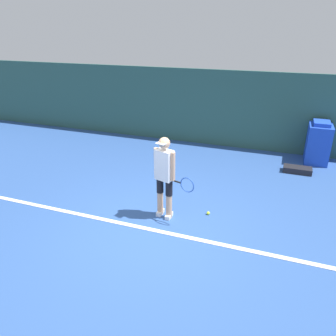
{
  "coord_description": "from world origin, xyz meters",
  "views": [
    {
      "loc": [
        2.05,
        -4.84,
        3.55
      ],
      "look_at": [
        0.01,
        0.72,
        0.98
      ],
      "focal_mm": 35.0,
      "sensor_mm": 36.0,
      "label": 1
    }
  ],
  "objects_px": {
    "tennis_ball": "(208,213)",
    "covered_chair": "(318,143)",
    "tennis_player": "(165,174)",
    "equipment_bag": "(297,170)"
  },
  "relations": [
    {
      "from": "tennis_ball",
      "to": "covered_chair",
      "type": "height_order",
      "value": "covered_chair"
    },
    {
      "from": "tennis_player",
      "to": "tennis_ball",
      "type": "xyz_separation_m",
      "value": [
        0.81,
        0.35,
        -0.9
      ]
    },
    {
      "from": "covered_chair",
      "to": "tennis_ball",
      "type": "bearing_deg",
      "value": -119.5
    },
    {
      "from": "tennis_player",
      "to": "covered_chair",
      "type": "xyz_separation_m",
      "value": [
        2.99,
        4.19,
        -0.37
      ]
    },
    {
      "from": "equipment_bag",
      "to": "tennis_player",
      "type": "bearing_deg",
      "value": -127.95
    },
    {
      "from": "tennis_ball",
      "to": "equipment_bag",
      "type": "height_order",
      "value": "equipment_bag"
    },
    {
      "from": "tennis_ball",
      "to": "covered_chair",
      "type": "xyz_separation_m",
      "value": [
        2.17,
        3.84,
        0.53
      ]
    },
    {
      "from": "tennis_player",
      "to": "covered_chair",
      "type": "height_order",
      "value": "tennis_player"
    },
    {
      "from": "covered_chair",
      "to": "equipment_bag",
      "type": "bearing_deg",
      "value": -115.95
    },
    {
      "from": "tennis_ball",
      "to": "tennis_player",
      "type": "bearing_deg",
      "value": -156.69
    }
  ]
}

